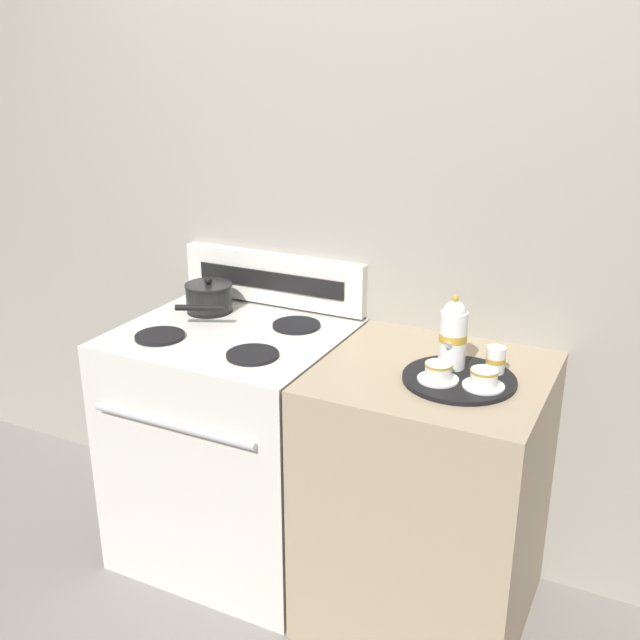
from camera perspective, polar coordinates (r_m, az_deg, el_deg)
ground_plane at (r=2.93m, az=0.02°, el=-18.71°), size 6.00×6.00×0.00m
wall_back at (r=2.71m, az=3.41°, el=4.33°), size 6.00×0.05×2.20m
stove at (r=2.82m, az=-6.52°, el=-9.44°), size 0.77×0.70×0.91m
control_panel at (r=2.84m, az=-3.60°, el=3.16°), size 0.75×0.05×0.20m
side_counter at (r=2.55m, az=8.12°, el=-13.11°), size 0.70×0.67×0.90m
saucepan at (r=2.82m, az=-8.47°, el=1.79°), size 0.24×0.29×0.12m
serving_tray at (r=2.27m, az=10.55°, el=-4.44°), size 0.34×0.34×0.01m
teapot at (r=2.29m, az=10.10°, el=-1.06°), size 0.09×0.14×0.23m
teacup_left at (r=2.23m, az=9.00°, el=-3.92°), size 0.12×0.12×0.05m
teacup_right at (r=2.21m, az=12.38°, el=-4.36°), size 0.12×0.12×0.05m
creamer_jug at (r=2.31m, az=13.24°, el=-2.96°), size 0.06×0.06×0.08m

